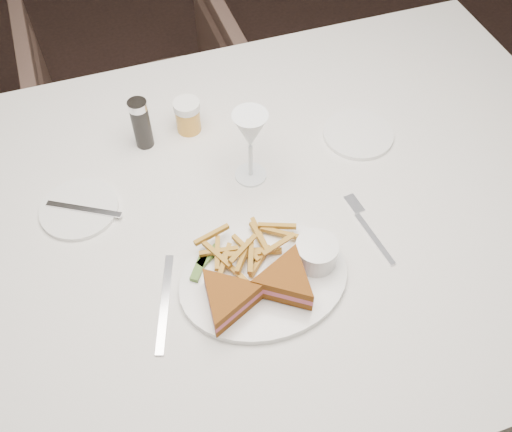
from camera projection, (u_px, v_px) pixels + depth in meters
The scene contains 4 objects.
ground at pixel (221, 297), 1.90m from camera, with size 5.00×5.00×0.00m, color black.
table at pixel (248, 302), 1.47m from camera, with size 1.64×1.09×0.75m, color silver.
chair_far at pixel (141, 97), 1.98m from camera, with size 0.68×0.64×0.70m, color #4A362D.
table_setting at pixel (248, 230), 1.10m from camera, with size 0.79×0.64×0.18m.
Camera 1 is at (-0.28, -0.91, 1.68)m, focal length 40.00 mm.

